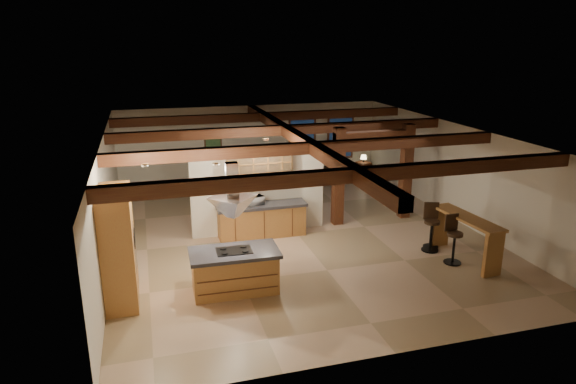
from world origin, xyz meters
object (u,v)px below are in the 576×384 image
(sofa, at_px, (322,172))
(dining_table, at_px, (248,192))
(kitchen_island, at_px, (235,270))
(bar_counter, at_px, (466,231))

(sofa, bearing_deg, dining_table, 14.99)
(kitchen_island, height_order, dining_table, kitchen_island)
(dining_table, height_order, bar_counter, bar_counter)
(dining_table, distance_m, sofa, 4.00)
(sofa, relative_size, bar_counter, 0.84)
(bar_counter, bearing_deg, dining_table, 124.62)
(dining_table, bearing_deg, sofa, 56.02)
(bar_counter, bearing_deg, kitchen_island, -179.53)
(kitchen_island, xyz_separation_m, dining_table, (1.55, 6.20, -0.15))
(sofa, height_order, bar_counter, bar_counter)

